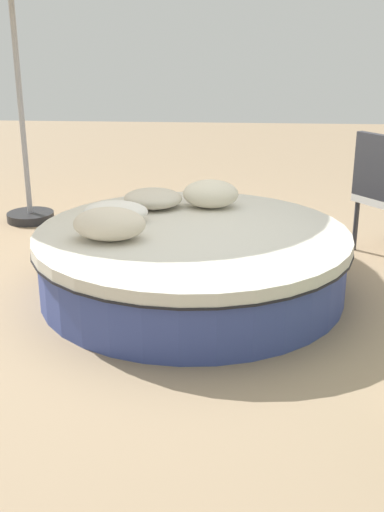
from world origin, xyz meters
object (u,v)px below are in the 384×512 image
object	(u,v)px
throw_pillow_2	(116,212)
throw_pillow_0	(211,194)
round_bed	(192,261)
throw_pillow_3	(110,224)
throw_pillow_1	(153,198)

from	to	relation	value
throw_pillow_2	throw_pillow_0	bearing A→B (deg)	32.26
round_bed	throw_pillow_0	size ratio (longest dim) A/B	5.11
round_bed	throw_pillow_3	xyz separation A→B (m)	(-0.52, -0.21, 0.32)
round_bed	throw_pillow_2	size ratio (longest dim) A/B	4.68
round_bed	throw_pillow_2	bearing A→B (deg)	161.52
round_bed	throw_pillow_0	xyz separation A→B (m)	(0.10, 0.60, 0.32)
throw_pillow_1	throw_pillow_2	world-z (taller)	same
round_bed	throw_pillow_1	world-z (taller)	throw_pillow_1
round_bed	throw_pillow_0	world-z (taller)	throw_pillow_0
round_bed	throw_pillow_0	bearing A→B (deg)	80.36
throw_pillow_2	throw_pillow_3	size ratio (longest dim) A/B	0.97
throw_pillow_1	throw_pillow_3	world-z (taller)	throw_pillow_3
throw_pillow_0	throw_pillow_2	bearing A→B (deg)	-147.74
throw_pillow_3	throw_pillow_1	bearing A→B (deg)	76.44
throw_pillow_0	throw_pillow_3	bearing A→B (deg)	-127.54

